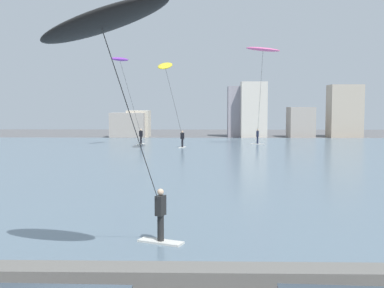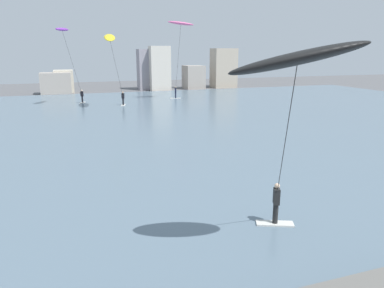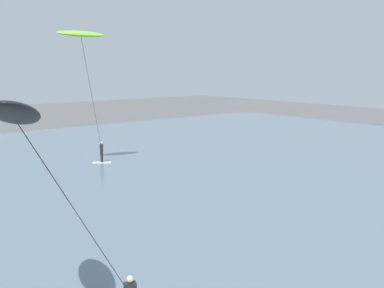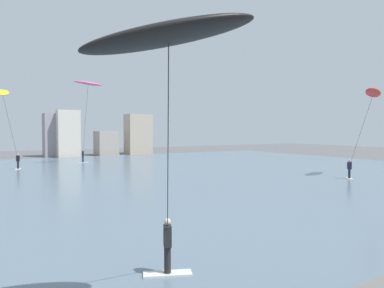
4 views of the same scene
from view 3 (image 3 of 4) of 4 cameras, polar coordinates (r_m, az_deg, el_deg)
The scene contains 2 objects.
kitesurfer_lime at distance 33.16m, azimuth -13.46°, elevation 11.84°, with size 2.86×4.42×9.87m.
kitesurfer_black at distance 12.05m, azimuth -20.20°, elevation 1.72°, with size 3.92×4.19×6.82m.
Camera 3 is at (9.90, 2.53, 7.43)m, focal length 42.77 mm.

